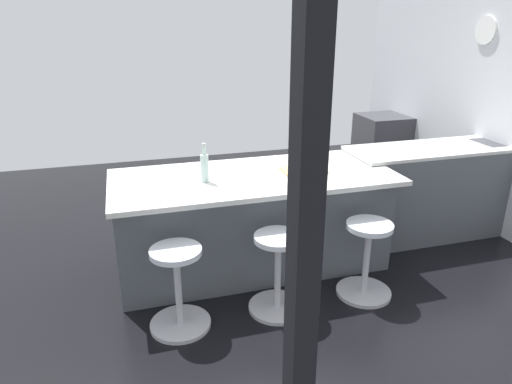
{
  "coord_description": "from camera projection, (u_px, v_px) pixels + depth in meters",
  "views": [
    {
      "loc": [
        0.82,
        3.44,
        2.1
      ],
      "look_at": [
        -0.17,
        0.04,
        0.75
      ],
      "focal_mm": 32.21,
      "sensor_mm": 36.0,
      "label": 1
    }
  ],
  "objects": [
    {
      "name": "sink_cabinet",
      "position": [
        464.0,
        187.0,
        4.73
      ],
      "size": [
        2.56,
        0.6,
        1.2
      ],
      "color": "#4C5156",
      "rests_on": "ground_plane"
    },
    {
      "name": "apple_yellow",
      "position": [
        299.0,
        166.0,
        3.8
      ],
      "size": [
        0.08,
        0.08,
        0.08
      ],
      "primitive_type": "sphere",
      "color": "gold",
      "rests_on": "cutting_board"
    },
    {
      "name": "apple_red",
      "position": [
        313.0,
        161.0,
        3.94
      ],
      "size": [
        0.09,
        0.09,
        0.09
      ],
      "primitive_type": "sphere",
      "color": "red",
      "rests_on": "cutting_board"
    },
    {
      "name": "kitchen_island",
      "position": [
        253.0,
        221.0,
        3.98
      ],
      "size": [
        2.34,
        1.0,
        0.88
      ],
      "color": "#4C5156",
      "rests_on": "ground_plane"
    },
    {
      "name": "stool_middle",
      "position": [
        278.0,
        275.0,
        3.43
      ],
      "size": [
        0.44,
        0.44,
        0.62
      ],
      "color": "#B7B7BC",
      "rests_on": "ground_plane"
    },
    {
      "name": "water_bottle",
      "position": [
        205.0,
        167.0,
        3.58
      ],
      "size": [
        0.06,
        0.06,
        0.31
      ],
      "color": "silver",
      "rests_on": "kitchen_island"
    },
    {
      "name": "cutting_board",
      "position": [
        303.0,
        170.0,
        3.87
      ],
      "size": [
        0.36,
        0.24,
        0.02
      ],
      "primitive_type": "cube",
      "color": "tan",
      "rests_on": "kitchen_island"
    },
    {
      "name": "stool_by_window",
      "position": [
        366.0,
        262.0,
        3.62
      ],
      "size": [
        0.44,
        0.44,
        0.62
      ],
      "color": "#B7B7BC",
      "rests_on": "ground_plane"
    },
    {
      "name": "ground_plane",
      "position": [
        236.0,
        272.0,
        4.05
      ],
      "size": [
        7.37,
        7.37,
        0.0
      ],
      "primitive_type": "plane",
      "color": "black"
    },
    {
      "name": "stool_near_camera",
      "position": [
        178.0,
        291.0,
        3.24
      ],
      "size": [
        0.44,
        0.44,
        0.62
      ],
      "color": "#B7B7BC",
      "rests_on": "ground_plane"
    },
    {
      "name": "oven_range",
      "position": [
        381.0,
        148.0,
        6.19
      ],
      "size": [
        0.6,
        0.61,
        0.89
      ],
      "color": "#38383D",
      "rests_on": "ground_plane"
    }
  ]
}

